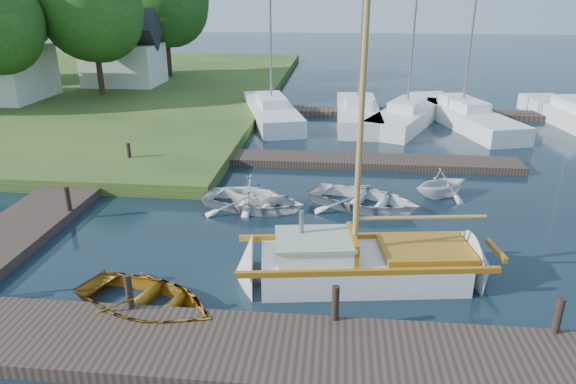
# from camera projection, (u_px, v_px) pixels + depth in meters

# --- Properties ---
(ground) EXTENTS (160.00, 160.00, 0.00)m
(ground) POSITION_uv_depth(u_px,v_px,m) (288.00, 228.00, 15.82)
(ground) COLOR black
(ground) RESTS_ON ground
(near_dock) EXTENTS (18.00, 2.20, 0.30)m
(near_dock) POSITION_uv_depth(u_px,v_px,m) (258.00, 350.00, 10.20)
(near_dock) COLOR #2F241F
(near_dock) RESTS_ON ground
(left_dock) EXTENTS (2.20, 18.00, 0.30)m
(left_dock) POSITION_uv_depth(u_px,v_px,m) (71.00, 191.00, 18.35)
(left_dock) COLOR #2F241F
(left_dock) RESTS_ON ground
(far_dock) EXTENTS (14.00, 1.60, 0.30)m
(far_dock) POSITION_uv_depth(u_px,v_px,m) (350.00, 161.00, 21.60)
(far_dock) COLOR #2F241F
(far_dock) RESTS_ON ground
(pontoon) EXTENTS (30.00, 1.60, 0.30)m
(pontoon) POSITION_uv_depth(u_px,v_px,m) (487.00, 115.00, 29.66)
(pontoon) COLOR #2F241F
(pontoon) RESTS_ON ground
(mooring_post_1) EXTENTS (0.16, 0.16, 0.80)m
(mooring_post_1) POSITION_uv_depth(u_px,v_px,m) (129.00, 291.00, 11.20)
(mooring_post_1) COLOR black
(mooring_post_1) RESTS_ON near_dock
(mooring_post_2) EXTENTS (0.16, 0.16, 0.80)m
(mooring_post_2) POSITION_uv_depth(u_px,v_px,m) (335.00, 303.00, 10.79)
(mooring_post_2) COLOR black
(mooring_post_2) RESTS_ON near_dock
(mooring_post_3) EXTENTS (0.16, 0.16, 0.80)m
(mooring_post_3) POSITION_uv_depth(u_px,v_px,m) (558.00, 315.00, 10.38)
(mooring_post_3) COLOR black
(mooring_post_3) RESTS_ON near_dock
(mooring_post_4) EXTENTS (0.16, 0.16, 0.80)m
(mooring_post_4) POSITION_uv_depth(u_px,v_px,m) (68.00, 199.00, 16.20)
(mooring_post_4) COLOR black
(mooring_post_4) RESTS_ON left_dock
(mooring_post_5) EXTENTS (0.16, 0.16, 0.80)m
(mooring_post_5) POSITION_uv_depth(u_px,v_px,m) (129.00, 153.00, 20.84)
(mooring_post_5) COLOR black
(mooring_post_5) RESTS_ON left_dock
(sailboat) EXTENTS (7.35, 2.92, 9.83)m
(sailboat) POSITION_uv_depth(u_px,v_px,m) (368.00, 267.00, 12.92)
(sailboat) COLOR white
(sailboat) RESTS_ON ground
(dinghy) EXTENTS (4.21, 3.63, 0.73)m
(dinghy) POSITION_uv_depth(u_px,v_px,m) (145.00, 297.00, 11.58)
(dinghy) COLOR #874C0C
(dinghy) RESTS_ON ground
(tender_a) EXTENTS (3.99, 3.23, 0.73)m
(tender_a) POSITION_uv_depth(u_px,v_px,m) (253.00, 198.00, 17.15)
(tender_a) COLOR white
(tender_a) RESTS_ON ground
(tender_b) EXTENTS (2.81, 2.60, 1.22)m
(tender_b) POSITION_uv_depth(u_px,v_px,m) (253.00, 190.00, 17.18)
(tender_b) COLOR white
(tender_b) RESTS_ON ground
(tender_c) EXTENTS (4.43, 3.83, 0.77)m
(tender_c) POSITION_uv_depth(u_px,v_px,m) (364.00, 197.00, 17.22)
(tender_c) COLOR white
(tender_c) RESTS_ON ground
(tender_d) EXTENTS (2.85, 2.74, 1.16)m
(tender_d) POSITION_uv_depth(u_px,v_px,m) (442.00, 181.00, 18.09)
(tender_d) COLOR white
(tender_d) RESTS_ON ground
(marina_boat_0) EXTENTS (4.52, 8.78, 10.30)m
(marina_boat_0) POSITION_uv_depth(u_px,v_px,m) (271.00, 110.00, 28.85)
(marina_boat_0) COLOR white
(marina_boat_0) RESTS_ON ground
(marina_boat_1) EXTENTS (2.34, 8.18, 10.70)m
(marina_boat_1) POSITION_uv_depth(u_px,v_px,m) (358.00, 112.00, 28.51)
(marina_boat_1) COLOR white
(marina_boat_1) RESTS_ON ground
(marina_boat_2) EXTENTS (5.07, 7.95, 12.29)m
(marina_boat_2) POSITION_uv_depth(u_px,v_px,m) (407.00, 115.00, 27.73)
(marina_boat_2) COLOR white
(marina_boat_2) RESTS_ON ground
(marina_boat_3) EXTENTS (4.84, 10.01, 11.97)m
(marina_boat_3) POSITION_uv_depth(u_px,v_px,m) (462.00, 113.00, 28.09)
(marina_boat_3) COLOR white
(marina_boat_3) RESTS_ON ground
(marina_boat_5) EXTENTS (3.33, 9.46, 10.55)m
(marina_boat_5) POSITION_uv_depth(u_px,v_px,m) (575.00, 115.00, 27.72)
(marina_boat_5) COLOR white
(marina_boat_5) RESTS_ON ground
(house_c) EXTENTS (5.25, 4.00, 5.28)m
(house_c) POSITION_uv_depth(u_px,v_px,m) (123.00, 55.00, 36.54)
(house_c) COLOR white
(house_c) RESTS_ON shore
(tree_3) EXTENTS (6.41, 6.38, 8.74)m
(tree_3) POSITION_uv_depth(u_px,v_px,m) (92.00, 9.00, 31.70)
(tree_3) COLOR #332114
(tree_3) RESTS_ON shore
(tree_7) EXTENTS (6.83, 6.83, 9.38)m
(tree_7) POSITION_uv_depth(u_px,v_px,m) (164.00, 0.00, 38.79)
(tree_7) COLOR #332114
(tree_7) RESTS_ON shore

